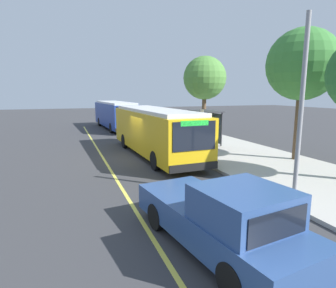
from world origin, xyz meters
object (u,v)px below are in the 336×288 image
object	(u,v)px
waiting_bench	(206,137)
pickup_truck	(223,219)
pedestrian_commuter	(188,134)
transit_bus_second	(115,114)
transit_bus_main	(155,130)
route_sign_post	(202,125)

from	to	relation	value
waiting_bench	pickup_truck	bearing A→B (deg)	-25.90
pickup_truck	pedestrian_commuter	world-z (taller)	pickup_truck
pickup_truck	pedestrian_commuter	distance (m)	13.12
pedestrian_commuter	waiting_bench	bearing A→B (deg)	114.28
transit_bus_second	pedestrian_commuter	size ratio (longest dim) A/B	6.51
transit_bus_main	pickup_truck	size ratio (longest dim) A/B	1.92
pickup_truck	route_sign_post	bearing A→B (deg)	156.10
transit_bus_second	waiting_bench	xyz separation A→B (m)	(12.65, 4.63, -0.98)
transit_bus_main	pedestrian_commuter	xyz separation A→B (m)	(-1.10, 2.74, -0.50)
transit_bus_main	waiting_bench	distance (m)	5.11
route_sign_post	transit_bus_second	bearing A→B (deg)	-170.29
pickup_truck	waiting_bench	xyz separation A→B (m)	(-13.16, 6.39, -0.22)
transit_bus_main	waiting_bench	bearing A→B (deg)	112.84
transit_bus_main	transit_bus_second	xyz separation A→B (m)	(-14.59, -0.01, 0.00)
transit_bus_second	route_sign_post	distance (m)	15.99
transit_bus_main	transit_bus_second	distance (m)	14.59
transit_bus_second	pickup_truck	size ratio (longest dim) A/B	1.95
pedestrian_commuter	transit_bus_main	bearing A→B (deg)	-68.16
transit_bus_second	pedestrian_commuter	bearing A→B (deg)	11.53
pickup_truck	route_sign_post	size ratio (longest dim) A/B	2.01
transit_bus_second	pedestrian_commuter	xyz separation A→B (m)	(13.49, 2.75, -0.50)
transit_bus_second	pickup_truck	distance (m)	25.88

